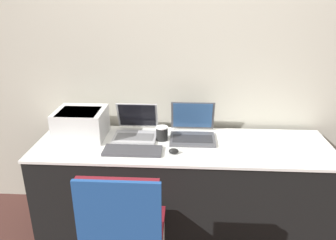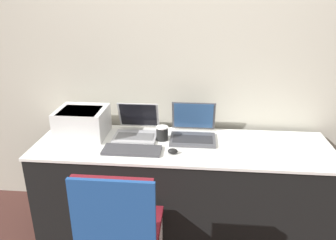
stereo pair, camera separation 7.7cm
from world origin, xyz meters
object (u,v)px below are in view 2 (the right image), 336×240
Objects in this scene: mouse at (173,151)px; chair at (119,226)px; laptop_left at (136,129)px; coffee_cup at (162,133)px; printer at (82,121)px; external_keyboard at (132,150)px; laptop_right at (193,131)px.

chair reaches higher than mouse.
laptop_left is 3.12× the size of coffee_cup.
printer is at bearing 177.97° from coffee_cup.
printer is 5.25× the size of mouse.
external_keyboard is at bearing -28.98° from printer.
laptop_left is 0.91m from chair.
laptop_right is (0.45, -0.01, 0.00)m from laptop_left.
printer is at bearing -177.31° from laptop_right.
mouse is (0.73, -0.25, -0.10)m from printer.
mouse is at bearing -43.93° from laptop_left.
mouse is (0.29, -0.01, 0.01)m from external_keyboard.
coffee_cup is 0.85m from chair.
chair is at bearing -114.27° from mouse.
chair is (-0.16, -0.80, -0.23)m from coffee_cup.
printer is at bearing 119.69° from chair.
external_keyboard is at bearing -146.55° from laptop_right.
external_keyboard is 0.30m from coffee_cup.
printer is at bearing 151.02° from external_keyboard.
chair reaches higher than coffee_cup.
coffee_cup is at bearing 48.67° from external_keyboard.
coffee_cup is 1.51× the size of mouse.
mouse is at bearing -19.01° from printer.
laptop_right is at bearing -1.04° from laptop_left.
chair is at bearing -86.55° from laptop_left.
mouse is 0.07× the size of chair.
laptop_right reaches higher than printer.
coffee_cup is at bearing -2.03° from printer.
external_keyboard is at bearing -131.33° from coffee_cup.
printer is at bearing -173.35° from laptop_left.
coffee_cup is (0.63, -0.02, -0.07)m from printer.
printer is 1.11× the size of laptop_left.
coffee_cup is at bearing 78.76° from chair.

